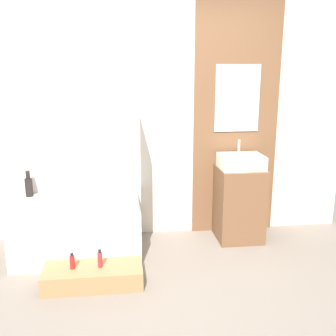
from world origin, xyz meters
The scene contains 12 objects.
ground_plane centered at (0.00, 0.00, 0.00)m, with size 12.00×12.00×0.00m, color slate.
wall_tiled_back centered at (0.00, 1.58, 1.30)m, with size 4.20×0.06×2.60m, color beige.
wall_wood_accent centered at (0.86, 1.53, 1.31)m, with size 0.92×0.04×2.60m.
bathtub centered at (-0.82, 1.14, 0.26)m, with size 1.20×0.77×0.51m.
glass_shower_screen centered at (-0.25, 1.01, 1.06)m, with size 0.01×0.47×1.10m, color silver.
wooden_step_bench centered at (-0.64, 0.50, 0.08)m, with size 0.83×0.34×0.16m, color #997047.
vanity_cabinet centered at (0.86, 1.28, 0.39)m, with size 0.47×0.45×0.79m, color brown.
sink centered at (0.86, 1.28, 0.86)m, with size 0.45×0.36×0.28m.
vase_tall_dark centered at (-1.33, 1.44, 0.62)m, with size 0.08×0.08×0.27m.
vase_round_light centered at (-1.18, 1.43, 0.56)m, with size 0.09×0.09×0.09m, color white.
bottle_soap_primary centered at (-0.81, 0.50, 0.23)m, with size 0.04×0.04×0.14m.
bottle_soap_secondary centered at (-0.58, 0.50, 0.23)m, with size 0.04×0.04×0.16m.
Camera 1 is at (-0.37, -2.57, 1.79)m, focal length 42.00 mm.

